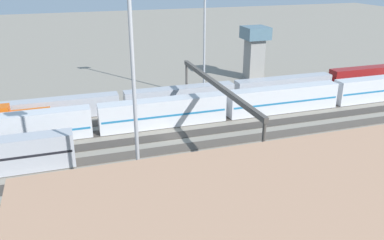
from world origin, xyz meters
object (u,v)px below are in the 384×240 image
at_px(signal_gantry, 217,89).
at_px(light_mast_1, 133,68).
at_px(train_on_track_0, 174,96).
at_px(train_on_track_2, 164,113).
at_px(control_tower, 255,49).
at_px(train_on_track_1, 19,121).
at_px(light_mast_2, 205,3).

bearing_deg(signal_gantry, light_mast_1, 46.99).
bearing_deg(train_on_track_0, train_on_track_2, 65.01).
bearing_deg(control_tower, train_on_track_1, 19.54).
distance_m(train_on_track_0, light_mast_1, 39.06).
bearing_deg(train_on_track_0, control_tower, -150.42).
distance_m(train_on_track_0, light_mast_2, 19.82).
relative_size(train_on_track_2, train_on_track_1, 11.98).
height_order(train_on_track_2, light_mast_1, light_mast_1).
xyz_separation_m(train_on_track_2, control_tower, (-29.80, -24.27, 5.07)).
bearing_deg(light_mast_2, train_on_track_2, 47.05).
height_order(train_on_track_1, light_mast_2, light_mast_2).
bearing_deg(train_on_track_0, signal_gantry, 103.02).
bearing_deg(train_on_track_1, train_on_track_2, 168.46).
bearing_deg(light_mast_1, train_on_track_0, -112.32).
height_order(train_on_track_0, train_on_track_1, train_on_track_1).
relative_size(light_mast_1, light_mast_2, 0.82).
distance_m(train_on_track_2, light_mast_1, 28.91).
height_order(train_on_track_0, light_mast_1, light_mast_1).
bearing_deg(train_on_track_0, train_on_track_1, 9.73).
relative_size(train_on_track_0, train_on_track_2, 0.96).
height_order(light_mast_1, control_tower, light_mast_1).
xyz_separation_m(train_on_track_1, light_mast_2, (-36.96, -8.39, 17.81)).
distance_m(train_on_track_0, train_on_track_2, 11.05).
height_order(train_on_track_1, control_tower, control_tower).
relative_size(train_on_track_1, light_mast_1, 0.38).
xyz_separation_m(train_on_track_0, signal_gantry, (-3.47, 15.00, 5.58)).
relative_size(light_mast_1, signal_gantry, 0.76).
bearing_deg(signal_gantry, train_on_track_0, -76.98).
height_order(light_mast_1, signal_gantry, light_mast_1).
height_order(light_mast_2, signal_gantry, light_mast_2).
bearing_deg(train_on_track_1, signal_gantry, 162.96).
height_order(train_on_track_0, signal_gantry, signal_gantry).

